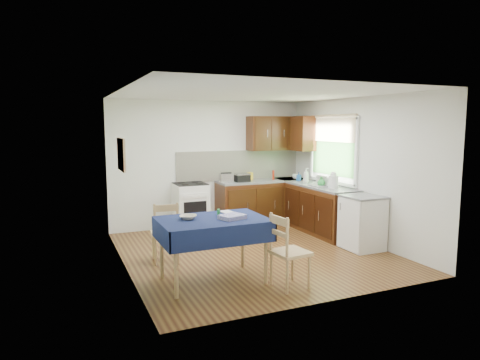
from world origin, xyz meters
name	(u,v)px	position (x,y,z in m)	size (l,w,h in m)	color
floor	(254,252)	(0.00, 0.00, 0.00)	(4.20, 4.20, 0.00)	#472413
ceiling	(254,94)	(0.00, 0.00, 2.50)	(4.00, 4.20, 0.02)	silver
wall_back	(210,164)	(0.00, 2.10, 1.25)	(4.00, 0.02, 2.50)	white
wall_front	(334,194)	(0.00, -2.10, 1.25)	(4.00, 0.02, 2.50)	white
wall_left	(123,181)	(-2.00, 0.00, 1.25)	(0.02, 4.20, 2.50)	silver
wall_right	(357,169)	(2.00, 0.00, 1.25)	(0.02, 4.20, 2.50)	white
base_cabinets	(289,206)	(1.36, 1.26, 0.43)	(1.90, 2.30, 0.86)	black
worktop_back	(263,181)	(1.05, 1.80, 0.88)	(1.90, 0.60, 0.04)	slate
worktop_right	(321,186)	(1.70, 0.65, 0.88)	(0.60, 1.70, 0.04)	slate
worktop_corner	(290,179)	(1.70, 1.80, 0.88)	(0.60, 0.60, 0.04)	slate
splashback	(239,165)	(0.65, 2.08, 1.20)	(2.70, 0.02, 0.60)	white
upper_cabinets	(284,133)	(1.52, 1.80, 1.85)	(1.20, 0.85, 0.70)	black
stove	(191,207)	(-0.50, 1.80, 0.46)	(0.60, 0.61, 0.92)	white
window	(333,145)	(1.97, 0.70, 1.65)	(0.04, 1.48, 1.26)	#2A5623
fridge	(362,223)	(1.70, -0.55, 0.44)	(0.58, 0.60, 0.89)	white
corkboard	(121,155)	(-1.97, 0.30, 1.60)	(0.04, 0.62, 0.47)	#A97654
dining_table	(213,227)	(-1.04, -0.96, 0.73)	(1.37, 0.93, 0.83)	#0F193C
chair_far	(165,231)	(-1.41, 0.06, 0.48)	(0.44, 0.44, 0.91)	#A97654
chair_near	(287,249)	(-0.27, -1.53, 0.50)	(0.46, 0.46, 0.94)	#A97654
toaster	(226,178)	(0.22, 1.75, 0.99)	(0.26, 0.16, 0.20)	#B8B9BD
sandwich_press	(242,178)	(0.55, 1.74, 0.98)	(0.29, 0.25, 0.17)	black
sauce_bottle	(273,175)	(1.27, 1.74, 1.00)	(0.04, 0.04, 0.20)	#B8260E
yellow_packet	(250,176)	(0.81, 1.91, 0.98)	(0.12, 0.08, 0.15)	gold
dish_rack	(323,185)	(1.68, 0.57, 0.92)	(0.42, 0.32, 0.20)	#929398
kettle	(333,181)	(1.70, 0.28, 1.03)	(0.18, 0.18, 0.30)	white
cup	(296,177)	(1.74, 1.66, 0.95)	(0.14, 0.14, 0.11)	white
soap_bottle_a	(306,175)	(1.64, 1.09, 1.04)	(0.11, 0.11, 0.29)	white
soap_bottle_b	(299,176)	(1.67, 1.40, 0.99)	(0.08, 0.08, 0.18)	#1B509F
soap_bottle_c	(321,181)	(1.62, 0.54, 0.99)	(0.14, 0.14, 0.18)	green
plate_bowl	(188,217)	(-1.33, -0.86, 0.86)	(0.22, 0.22, 0.05)	beige
book	(222,213)	(-0.80, -0.68, 0.84)	(0.15, 0.20, 0.02)	white
spice_jar	(219,212)	(-0.89, -0.79, 0.87)	(0.04, 0.04, 0.08)	#268B38
tea_towel	(232,217)	(-0.81, -1.07, 0.86)	(0.30, 0.24, 0.05)	navy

